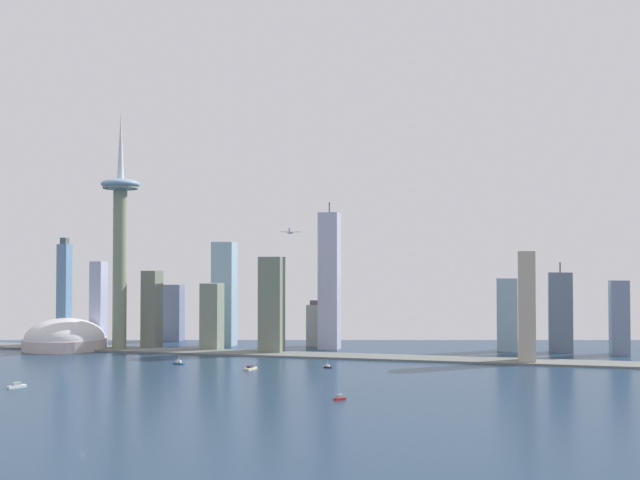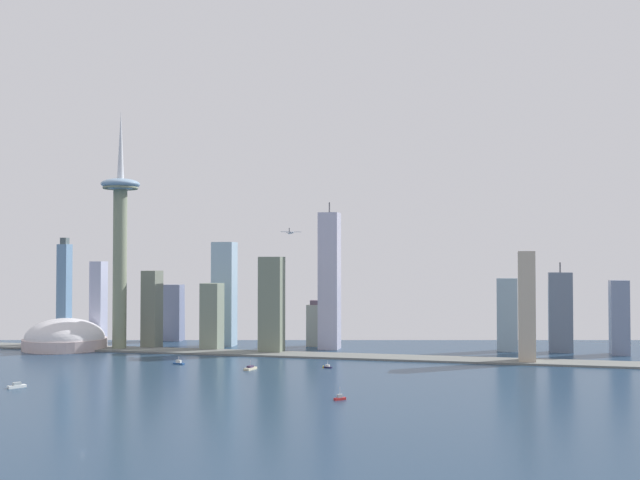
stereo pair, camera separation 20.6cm
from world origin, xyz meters
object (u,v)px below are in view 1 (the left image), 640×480
(skyscraper_7, at_px, (175,312))
(boat_0, at_px, (340,398))
(skyscraper_5, at_px, (560,312))
(airplane, at_px, (291,232))
(skyscraper_0, at_px, (272,305))
(skyscraper_10, at_px, (152,309))
(skyscraper_12, at_px, (329,281))
(skyscraper_11, at_px, (98,304))
(skyscraper_1, at_px, (316,325))
(skyscraper_2, at_px, (64,293))
(stadium_dome, at_px, (65,340))
(boat_4, at_px, (17,386))
(boat_1, at_px, (328,367))
(skyscraper_3, at_px, (212,317))
(observation_tower, at_px, (120,229))
(skyscraper_8, at_px, (527,307))
(channel_buoy_0, at_px, (323,366))
(skyscraper_4, at_px, (224,294))
(skyscraper_9, at_px, (619,317))
(boat_3, at_px, (179,363))
(boat_5, at_px, (250,368))
(skyscraper_6, at_px, (507,315))

(skyscraper_7, bearing_deg, boat_0, -50.29)
(skyscraper_5, height_order, airplane, airplane)
(skyscraper_0, relative_size, skyscraper_10, 1.18)
(skyscraper_12, bearing_deg, skyscraper_11, -172.62)
(skyscraper_1, height_order, skyscraper_5, skyscraper_5)
(skyscraper_2, distance_m, skyscraper_10, 122.67)
(stadium_dome, relative_size, boat_4, 6.57)
(boat_1, bearing_deg, skyscraper_12, -64.27)
(skyscraper_3, relative_size, skyscraper_12, 0.45)
(skyscraper_1, distance_m, boat_1, 189.90)
(skyscraper_0, xyz_separation_m, skyscraper_3, (-77.77, 11.33, -15.69))
(skyscraper_1, xyz_separation_m, skyscraper_3, (-110.69, -65.74, 12.85))
(observation_tower, xyz_separation_m, boat_4, (50.07, -263.26, -141.50))
(skyscraper_8, relative_size, channel_buoy_0, 43.81)
(airplane, bearing_deg, channel_buoy_0, 1.95)
(skyscraper_10, bearing_deg, skyscraper_1, 18.89)
(skyscraper_0, bearing_deg, boat_0, -62.63)
(skyscraper_5, xyz_separation_m, boat_1, (-233.48, -187.69, -45.02))
(skyscraper_8, bearing_deg, skyscraper_10, 176.29)
(skyscraper_12, bearing_deg, skyscraper_4, 179.36)
(skyscraper_4, height_order, boat_4, skyscraper_4)
(boat_0, bearing_deg, boat_1, 61.54)
(skyscraper_8, distance_m, skyscraper_12, 238.64)
(skyscraper_9, relative_size, boat_3, 6.15)
(skyscraper_3, bearing_deg, skyscraper_0, -8.29)
(skyscraper_1, bearing_deg, skyscraper_12, -45.25)
(skyscraper_4, bearing_deg, skyscraper_9, 2.80)
(skyscraper_5, relative_size, skyscraper_8, 0.90)
(skyscraper_4, bearing_deg, boat_5, -62.15)
(skyscraper_0, distance_m, boat_3, 139.68)
(boat_3, distance_m, boat_5, 86.43)
(skyscraper_0, height_order, skyscraper_12, skyscraper_12)
(observation_tower, xyz_separation_m, skyscraper_3, (107.71, 24.49, -103.72))
(skyscraper_1, xyz_separation_m, skyscraper_8, (249.81, -93.11, 31.26))
(stadium_dome, relative_size, skyscraper_6, 1.14)
(skyscraper_7, relative_size, boat_4, 5.00)
(observation_tower, bearing_deg, airplane, 12.80)
(skyscraper_7, bearing_deg, observation_tower, -99.94)
(skyscraper_5, relative_size, skyscraper_11, 0.99)
(skyscraper_1, bearing_deg, skyscraper_3, -149.29)
(skyscraper_11, bearing_deg, boat_3, -37.69)
(stadium_dome, xyz_separation_m, channel_buoy_0, (335.88, -77.02, -10.16))
(boat_0, height_order, channel_buoy_0, boat_0)
(skyscraper_8, bearing_deg, skyscraper_0, 176.75)
(skyscraper_4, relative_size, boat_4, 8.69)
(skyscraper_3, distance_m, boat_0, 352.85)
(airplane, bearing_deg, boat_5, -24.14)
(skyscraper_9, height_order, boat_3, skyscraper_9)
(skyscraper_10, relative_size, boat_3, 6.88)
(skyscraper_3, height_order, skyscraper_7, skyscraper_3)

